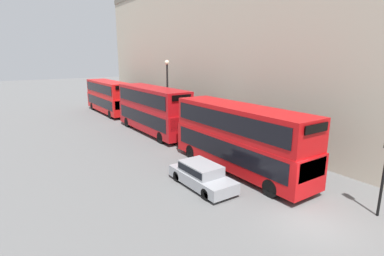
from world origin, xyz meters
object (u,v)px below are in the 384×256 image
object	(u,v)px
bus_second_in_queue	(152,108)
bus_leading	(239,136)
car_dark_sedan	(201,175)
pedestrian	(156,113)
bus_third_in_queue	(109,96)

from	to	relation	value
bus_second_in_queue	bus_leading	bearing A→B (deg)	-90.00
car_dark_sedan	pedestrian	distance (m)	18.78
bus_second_in_queue	bus_third_in_queue	distance (m)	12.59
bus_third_in_queue	pedestrian	world-z (taller)	bus_third_in_queue
car_dark_sedan	bus_second_in_queue	bearing A→B (deg)	75.05
bus_leading	car_dark_sedan	bearing A→B (deg)	-169.55
bus_second_in_queue	car_dark_sedan	distance (m)	13.29
car_dark_sedan	bus_leading	bearing A→B (deg)	10.45
bus_leading	pedestrian	distance (m)	17.38
bus_third_in_queue	bus_second_in_queue	bearing A→B (deg)	-90.00
bus_leading	bus_second_in_queue	distance (m)	12.11
bus_second_in_queue	car_dark_sedan	xyz separation A→B (m)	(-3.40, -12.74, -1.70)
bus_second_in_queue	pedestrian	bearing A→B (deg)	59.70
bus_third_in_queue	car_dark_sedan	bearing A→B (deg)	-97.65
bus_third_in_queue	pedestrian	bearing A→B (deg)	-69.22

